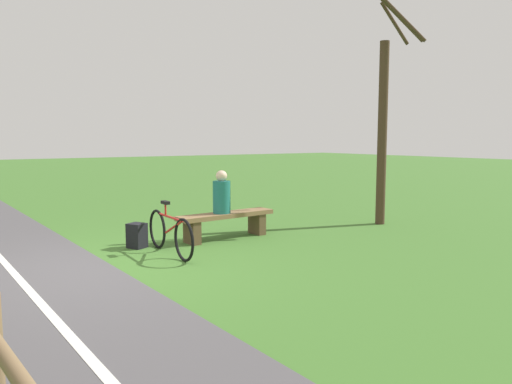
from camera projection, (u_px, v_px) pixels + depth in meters
ground_plane at (95, 269)px, 6.89m from camera, size 80.00×80.00×0.00m
bench at (226, 220)px, 8.92m from camera, size 1.92×0.53×0.48m
person_seated at (222, 194)px, 8.81m from camera, size 0.34×0.34×0.78m
bicycle at (170, 233)px, 7.69m from camera, size 0.08×1.71×0.84m
backpack at (137, 236)px, 8.18m from camera, size 0.36×0.35×0.42m
tree_mid_field at (384, 121)px, 10.21m from camera, size 1.12×0.93×4.79m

